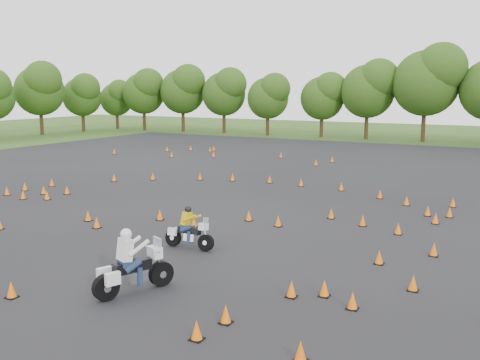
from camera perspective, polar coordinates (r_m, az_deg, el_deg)
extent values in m
plane|color=#2D5119|center=(23.35, -4.63, -4.38)|extent=(140.00, 140.00, 0.00)
plane|color=black|center=(28.45, 1.89, -1.77)|extent=(62.00, 62.00, 0.00)
cone|color=orange|center=(22.36, 4.10, -4.41)|extent=(0.26, 0.26, 0.45)
cone|color=orange|center=(23.98, 9.70, -3.55)|extent=(0.26, 0.26, 0.45)
cone|color=orange|center=(22.95, 12.96, -4.26)|extent=(0.26, 0.26, 0.45)
cone|color=orange|center=(25.55, 19.40, -3.15)|extent=(0.26, 0.26, 0.45)
cone|color=orange|center=(33.20, -19.44, -0.26)|extent=(0.26, 0.26, 0.45)
cone|color=orange|center=(49.04, -7.79, 3.30)|extent=(0.26, 0.26, 0.45)
cone|color=orange|center=(22.82, -15.04, -4.43)|extent=(0.26, 0.26, 0.45)
cone|color=orange|center=(32.46, 3.18, 0.07)|extent=(0.26, 0.26, 0.45)
cone|color=orange|center=(32.37, -21.97, -0.66)|extent=(0.26, 0.26, 0.45)
cone|color=orange|center=(48.38, -3.21, 3.28)|extent=(0.26, 0.26, 0.45)
cone|color=orange|center=(25.63, 21.46, -3.23)|extent=(0.26, 0.26, 0.45)
cone|color=orange|center=(47.84, -13.28, 2.96)|extent=(0.26, 0.26, 0.45)
cone|color=orange|center=(24.21, 20.14, -3.89)|extent=(0.26, 0.26, 0.45)
cone|color=orange|center=(40.10, 8.10, 1.85)|extent=(0.26, 0.26, 0.45)
cone|color=orange|center=(33.17, -0.80, 0.29)|extent=(0.26, 0.26, 0.45)
cone|color=orange|center=(18.25, 14.63, -7.99)|extent=(0.26, 0.26, 0.45)
cone|color=orange|center=(13.50, -1.53, -14.14)|extent=(0.26, 0.26, 0.45)
cone|color=orange|center=(42.04, 9.81, 2.17)|extent=(0.26, 0.26, 0.45)
cone|color=orange|center=(30.45, -17.98, -1.05)|extent=(0.26, 0.26, 0.45)
cone|color=orange|center=(15.26, 8.99, -11.36)|extent=(0.26, 0.26, 0.45)
cone|color=orange|center=(15.09, 5.50, -11.53)|extent=(0.26, 0.26, 0.45)
cone|color=orange|center=(33.90, -9.29, 0.37)|extent=(0.26, 0.26, 0.45)
cone|color=orange|center=(23.24, 0.94, -3.83)|extent=(0.26, 0.26, 0.45)
cone|color=orange|center=(12.73, -4.64, -15.71)|extent=(0.26, 0.26, 0.45)
cone|color=orange|center=(30.54, 10.76, -0.71)|extent=(0.26, 0.26, 0.45)
cone|color=orange|center=(33.55, -4.29, 0.38)|extent=(0.26, 0.26, 0.45)
cone|color=orange|center=(24.15, -15.91, -3.69)|extent=(0.26, 0.26, 0.45)
cone|color=orange|center=(11.87, 6.47, -17.74)|extent=(0.26, 0.26, 0.45)
cone|color=orange|center=(16.25, -23.21, -10.73)|extent=(0.26, 0.26, 0.45)
cone|color=orange|center=(49.63, -5.29, 3.42)|extent=(0.26, 0.26, 0.45)
cone|color=orange|center=(23.62, -8.55, -3.72)|extent=(0.26, 0.26, 0.45)
cone|color=orange|center=(44.78, -2.85, 2.76)|extent=(0.26, 0.26, 0.45)
cone|color=orange|center=(22.02, 16.52, -5.02)|extent=(0.26, 0.26, 0.45)
cone|color=orange|center=(28.83, 14.71, -1.48)|extent=(0.26, 0.26, 0.45)
cone|color=orange|center=(16.23, 17.99, -10.43)|extent=(0.26, 0.26, 0.45)
cone|color=orange|center=(31.32, -23.61, -1.10)|extent=(0.26, 0.26, 0.45)
cone|color=orange|center=(29.32, -19.90, -1.56)|extent=(0.26, 0.26, 0.45)
cone|color=orange|center=(27.50, 17.35, -2.14)|extent=(0.26, 0.26, 0.45)
cone|color=orange|center=(29.91, -22.13, -1.48)|extent=(0.26, 0.26, 0.45)
cone|color=orange|center=(14.57, 11.91, -12.50)|extent=(0.26, 0.26, 0.45)
cone|color=orange|center=(33.89, -13.30, 0.23)|extent=(0.26, 0.26, 0.45)
cone|color=orange|center=(44.74, -7.31, 2.69)|extent=(0.26, 0.26, 0.45)
cone|color=orange|center=(30.90, -20.22, -1.02)|extent=(0.26, 0.26, 0.45)
cone|color=orange|center=(44.33, 4.39, 2.67)|extent=(0.26, 0.26, 0.45)
cone|color=orange|center=(31.50, 6.54, -0.28)|extent=(0.26, 0.26, 0.45)
cone|color=orange|center=(22.27, -4.94, -4.47)|extent=(0.26, 0.26, 0.45)
cone|color=orange|center=(19.64, 19.98, -7.00)|extent=(0.26, 0.26, 0.45)
cone|color=orange|center=(27.86, 21.77, -2.25)|extent=(0.26, 0.26, 0.45)
cone|color=orange|center=(49.27, -2.82, 3.40)|extent=(0.26, 0.26, 0.45)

